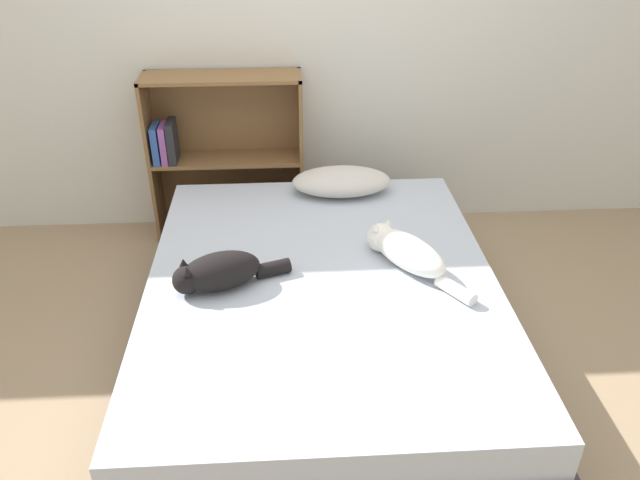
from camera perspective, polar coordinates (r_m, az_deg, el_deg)
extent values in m
plane|color=#997F60|center=(2.94, 0.18, -10.28)|extent=(8.00, 8.00, 0.00)
cube|color=silver|center=(3.60, -1.22, 20.01)|extent=(8.00, 0.06, 2.50)
cube|color=#333338|center=(2.85, 0.18, -8.34)|extent=(1.54, 1.95, 0.26)
cube|color=#B2BCCC|center=(2.72, 0.19, -4.90)|extent=(1.49, 1.89, 0.17)
ellipsoid|color=beige|center=(3.35, 1.97, 5.38)|extent=(0.53, 0.29, 0.13)
ellipsoid|color=white|center=(2.74, 8.10, -1.14)|extent=(0.36, 0.43, 0.14)
sphere|color=white|center=(2.84, 5.62, 0.22)|extent=(0.13, 0.13, 0.13)
cone|color=white|center=(2.79, 5.14, 1.22)|extent=(0.04, 0.04, 0.03)
cone|color=white|center=(2.83, 6.23, 1.67)|extent=(0.04, 0.04, 0.03)
cylinder|color=white|center=(2.61, 12.31, -4.50)|extent=(0.15, 0.18, 0.06)
ellipsoid|color=black|center=(2.61, -9.07, -2.80)|extent=(0.37, 0.28, 0.15)
sphere|color=black|center=(2.60, -12.09, -3.59)|extent=(0.12, 0.12, 0.12)
cone|color=black|center=(2.53, -12.09, -2.77)|extent=(0.04, 0.04, 0.03)
cone|color=black|center=(2.59, -12.39, -2.02)|extent=(0.04, 0.04, 0.03)
cylinder|color=black|center=(2.68, -4.33, -2.61)|extent=(0.16, 0.11, 0.06)
cube|color=brown|center=(3.74, -15.03, 7.07)|extent=(0.02, 0.26, 0.97)
cube|color=brown|center=(3.66, -1.76, 7.64)|extent=(0.02, 0.26, 0.97)
cube|color=brown|center=(3.89, -7.93, 0.98)|extent=(0.87, 0.26, 0.02)
cube|color=brown|center=(3.51, -9.07, 14.51)|extent=(0.87, 0.26, 0.02)
cube|color=brown|center=(3.67, -8.46, 7.40)|extent=(0.83, 0.26, 0.02)
cube|color=brown|center=(3.78, -8.34, 8.13)|extent=(0.87, 0.02, 0.97)
cube|color=#2D519E|center=(3.65, -14.71, 8.54)|extent=(0.04, 0.16, 0.22)
cube|color=#8C4C99|center=(3.64, -14.00, 8.59)|extent=(0.03, 0.16, 0.22)
cube|color=#232328|center=(3.63, -13.35, 8.78)|extent=(0.04, 0.16, 0.24)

